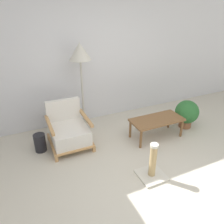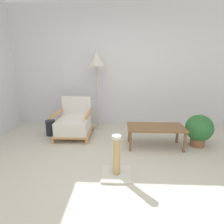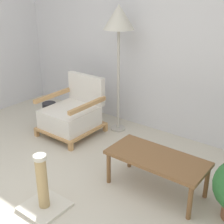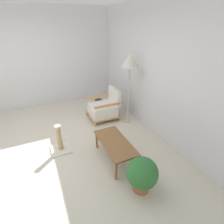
# 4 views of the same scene
# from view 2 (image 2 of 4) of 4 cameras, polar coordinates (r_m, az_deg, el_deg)

# --- Properties ---
(ground_plane) EXTENTS (14.00, 14.00, 0.00)m
(ground_plane) POSITION_cam_2_polar(r_m,az_deg,el_deg) (2.20, 0.99, -24.76)
(ground_plane) COLOR beige
(wall_back) EXTENTS (8.00, 0.06, 2.70)m
(wall_back) POSITION_cam_2_polar(r_m,az_deg,el_deg) (4.13, 1.95, 14.30)
(wall_back) COLOR silver
(wall_back) RESTS_ON ground_plane
(armchair) EXTENTS (0.69, 0.74, 0.76)m
(armchair) POSITION_cam_2_polar(r_m,az_deg,el_deg) (3.61, -12.30, -3.46)
(armchair) COLOR tan
(armchair) RESTS_ON ground_plane
(floor_lamp) EXTENTS (0.39, 0.39, 1.69)m
(floor_lamp) POSITION_cam_2_polar(r_m,az_deg,el_deg) (3.80, -5.05, 15.98)
(floor_lamp) COLOR #B7B2A8
(floor_lamp) RESTS_ON ground_plane
(coffee_table) EXTENTS (0.97, 0.46, 0.38)m
(coffee_table) POSITION_cam_2_polar(r_m,az_deg,el_deg) (3.14, 14.07, -5.35)
(coffee_table) COLOR brown
(coffee_table) RESTS_ON ground_plane
(vase) EXTENTS (0.20, 0.20, 0.31)m
(vase) POSITION_cam_2_polar(r_m,az_deg,el_deg) (3.83, -19.37, -4.85)
(vase) COLOR black
(vase) RESTS_ON ground_plane
(potted_plant) EXTENTS (0.47, 0.47, 0.57)m
(potted_plant) POSITION_cam_2_polar(r_m,az_deg,el_deg) (3.45, 26.54, -5.01)
(potted_plant) COLOR #935B3D
(potted_plant) RESTS_ON ground_plane
(scratching_post) EXTENTS (0.38, 0.38, 0.56)m
(scratching_post) POSITION_cam_2_polar(r_m,az_deg,el_deg) (2.36, 1.44, -16.44)
(scratching_post) COLOR beige
(scratching_post) RESTS_ON ground_plane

